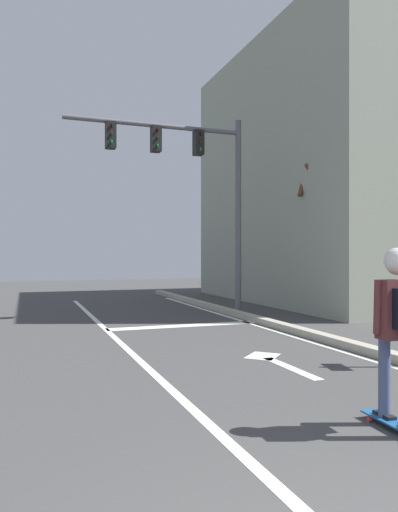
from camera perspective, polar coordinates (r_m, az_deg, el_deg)
The scene contains 10 objects.
lane_line_center at distance 7.44m, azimuth -7.09°, elevation -12.20°, with size 0.12×20.00×0.01m, color silver.
lane_line_curbside at distance 8.77m, azimuth 14.75°, elevation -10.32°, with size 0.12×20.00×0.01m, color silver.
stop_bar at distance 10.88m, azimuth -1.87°, elevation -8.28°, with size 3.44×0.40×0.01m, color silver.
lane_arrow_stem at distance 7.04m, azimuth 10.85°, elevation -12.92°, with size 0.16×1.40×0.01m, color silver.
lane_arrow_head at distance 7.76m, azimuth 7.57°, elevation -11.68°, with size 0.56×0.44×0.01m, color silver.
curb_strip at distance 8.90m, azimuth 16.10°, elevation -9.73°, with size 0.24×24.00×0.14m, color #A6A08D.
skateboard at distance 4.92m, azimuth 22.50°, elevation -17.98°, with size 0.26×0.82×0.07m.
traffic_signal_mast at distance 12.60m, azimuth -1.02°, elevation 10.26°, with size 4.64×0.34×5.20m.
roadside_tree at distance 13.39m, azimuth 13.57°, elevation 1.35°, with size 1.01×0.97×4.27m.
building_block at distance 18.85m, azimuth 20.34°, elevation 8.55°, with size 9.99×9.95×8.72m, color #969C88.
Camera 1 is at (-1.51, -1.09, 1.59)m, focal length 33.66 mm.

